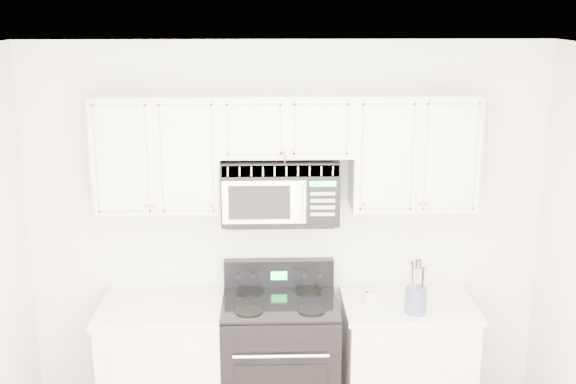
{
  "coord_description": "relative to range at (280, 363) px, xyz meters",
  "views": [
    {
      "loc": [
        -0.13,
        -2.95,
        2.83
      ],
      "look_at": [
        0.0,
        1.3,
        1.71
      ],
      "focal_mm": 45.0,
      "sensor_mm": 36.0,
      "label": 1
    }
  ],
  "objects": [
    {
      "name": "utensil_crock",
      "position": [
        0.86,
        -0.18,
        0.53
      ],
      "size": [
        0.14,
        0.14,
        0.36
      ],
      "color": "#4A5B72",
      "rests_on": "base_cabinet_right"
    },
    {
      "name": "shaker_salt",
      "position": [
        0.58,
        -0.04,
        0.49
      ],
      "size": [
        0.04,
        0.04,
        0.1
      ],
      "color": "silver",
      "rests_on": "base_cabinet_right"
    },
    {
      "name": "upper_cabinets",
      "position": [
        0.05,
        0.15,
        1.45
      ],
      "size": [
        2.44,
        0.37,
        0.75
      ],
      "color": "white",
      "rests_on": "ground"
    },
    {
      "name": "shaker_pepper",
      "position": [
        0.61,
        -0.03,
        0.48
      ],
      "size": [
        0.04,
        0.04,
        0.1
      ],
      "color": "silver",
      "rests_on": "base_cabinet_right"
    },
    {
      "name": "range",
      "position": [
        0.0,
        0.0,
        0.0
      ],
      "size": [
        0.75,
        0.69,
        1.12
      ],
      "color": "black",
      "rests_on": "ground"
    },
    {
      "name": "room",
      "position": [
        0.05,
        -1.43,
        0.82
      ],
      "size": [
        3.51,
        3.51,
        2.61
      ],
      "color": "#935D39",
      "rests_on": "ground"
    },
    {
      "name": "base_cabinet_right",
      "position": [
        0.85,
        0.01,
        -0.06
      ],
      "size": [
        0.86,
        0.65,
        0.92
      ],
      "color": "white",
      "rests_on": "ground"
    },
    {
      "name": "microwave",
      "position": [
        0.01,
        0.12,
        1.17
      ],
      "size": [
        0.75,
        0.42,
        0.41
      ],
      "color": "black",
      "rests_on": "ground"
    },
    {
      "name": "base_cabinet_left",
      "position": [
        -0.75,
        0.01,
        -0.06
      ],
      "size": [
        0.86,
        0.65,
        0.92
      ],
      "color": "white",
      "rests_on": "ground"
    }
  ]
}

